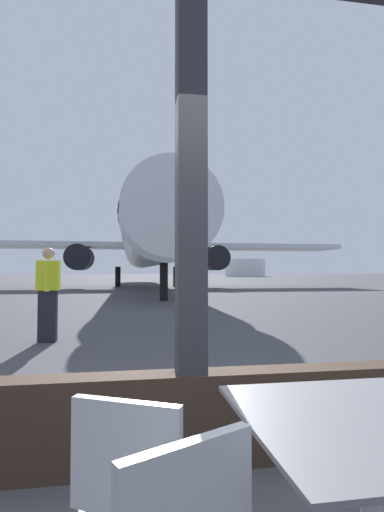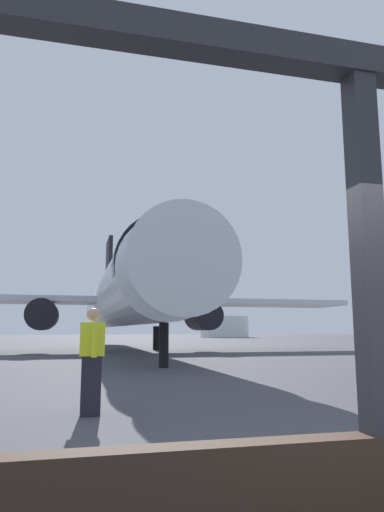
{
  "view_description": "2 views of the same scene",
  "coord_description": "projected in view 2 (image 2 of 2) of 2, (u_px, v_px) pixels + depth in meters",
  "views": [
    {
      "loc": [
        -0.42,
        -2.62,
        1.31
      ],
      "look_at": [
        2.63,
        15.98,
        2.04
      ],
      "focal_mm": 27.05,
      "sensor_mm": 36.0,
      "label": 1
    },
    {
      "loc": [
        -2.22,
        -3.15,
        1.37
      ],
      "look_at": [
        1.11,
        9.98,
        3.53
      ],
      "focal_mm": 32.74,
      "sensor_mm": 36.0,
      "label": 2
    }
  ],
  "objects": [
    {
      "name": "ground_crew_worker",
      "position": [
        92.0,
        359.0,
        7.68
      ],
      "size": [
        0.4,
        0.57,
        1.74
      ],
      "color": "black",
      "rests_on": "ground"
    },
    {
      "name": "window_frame",
      "position": [
        373.0,
        336.0,
        3.54
      ],
      "size": [
        7.73,
        0.24,
        3.69
      ],
      "color": "#38281E",
      "rests_on": "ground"
    },
    {
      "name": "ground_plane",
      "position": [
        98.0,
        346.0,
        41.63
      ],
      "size": [
        220.0,
        220.0,
        0.0
      ],
      "primitive_type": "plane",
      "color": "#424247"
    },
    {
      "name": "fuel_storage_tank",
      "position": [
        224.0,
        327.0,
        91.65
      ],
      "size": [
        9.44,
        9.44,
        4.04
      ],
      "primitive_type": "cylinder",
      "color": "white",
      "rests_on": "ground"
    },
    {
      "name": "airplane",
      "position": [
        125.0,
        297.0,
        31.19
      ],
      "size": [
        31.45,
        35.81,
        10.57
      ],
      "color": "silver",
      "rests_on": "ground"
    }
  ]
}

